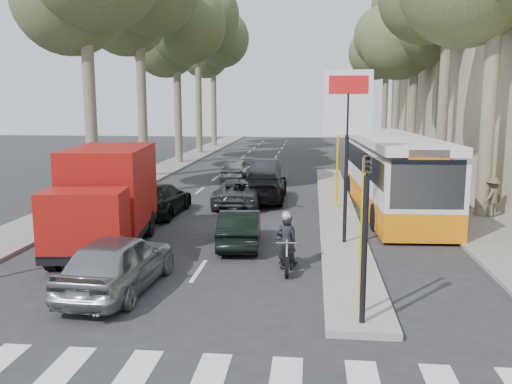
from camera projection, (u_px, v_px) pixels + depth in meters
The scene contains 25 objects.
ground at pixel (218, 298), 12.93m from camera, with size 120.00×120.00×0.00m, color #28282B.
sidewalk_right at pixel (408, 170), 36.57m from camera, with size 3.20×70.00×0.12m, color gray.
median_left at pixel (178, 162), 41.21m from camera, with size 2.40×64.00×0.12m, color gray.
traffic_island at pixel (336, 208), 23.38m from camera, with size 1.50×26.00×0.16m, color gray.
building_far at pixel (481, 59), 43.38m from camera, with size 11.00×20.00×16.00m, color #B7A88E.
billboard at pixel (347, 132), 16.89m from camera, with size 1.50×12.10×5.60m.
traffic_light_island at pixel (366, 211), 10.72m from camera, with size 0.16×0.41×3.60m.
tree_l_c at pixel (178, 27), 39.65m from camera, with size 7.40×7.20×13.71m.
tree_l_d at pixel (199, 19), 47.23m from camera, with size 7.40×7.20×15.66m.
tree_l_e at pixel (214, 41), 55.25m from camera, with size 7.40×7.20×14.49m.
tree_r_c at pixel (418, 25), 36.02m from camera, with size 7.40×7.20×13.32m.
tree_r_d at pixel (401, 21), 43.63m from camera, with size 7.40×7.20×14.88m.
tree_r_e at pixel (389, 41), 51.59m from camera, with size 7.40×7.20×14.10m.
silver_hatchback at pixel (118, 262), 13.29m from camera, with size 1.73×4.30×1.47m, color #919398.
dark_hatchback at pixel (240, 228), 17.52m from camera, with size 1.27×3.64×1.20m, color black.
queue_car_a at pixel (239, 192), 24.39m from camera, with size 2.00×4.35×1.21m, color #43464A.
queue_car_b at pixel (264, 185), 25.45m from camera, with size 2.07×5.09×1.48m, color black.
queue_car_c at pixel (236, 169), 32.47m from camera, with size 1.53×3.80×1.29m, color #A7AAAF.
queue_car_d at pixel (266, 170), 31.44m from camera, with size 1.46×4.18×1.38m, color #47494F.
queue_car_e at pixel (158, 199), 22.22m from camera, with size 1.87×4.60×1.34m, color black.
red_truck at pixel (107, 197), 16.98m from camera, with size 3.00×6.23×3.19m.
city_bus at pixel (391, 171), 23.24m from camera, with size 3.25×12.38×3.23m.
motorcycle at pixel (286, 242), 15.15m from camera, with size 0.72×1.94×1.65m.
pedestrian_near at pixel (458, 205), 19.44m from camera, with size 0.97×0.48×1.66m, color #3E3049.
pedestrian_far at pixel (492, 197), 21.36m from camera, with size 1.02×0.45×1.58m, color brown.
Camera 1 is at (2.18, -12.18, 4.63)m, focal length 38.00 mm.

